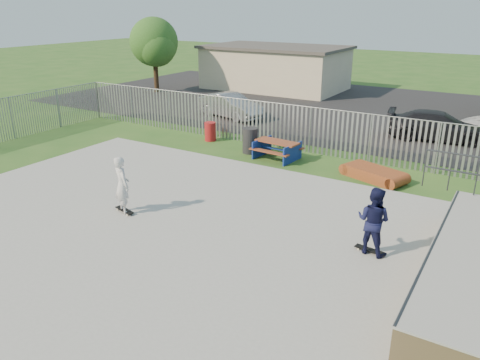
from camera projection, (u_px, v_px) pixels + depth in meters
The scene contains 16 objects.
ground at pixel (153, 224), 13.75m from camera, with size 120.00×120.00×0.00m, color #2B5B1F.
concrete_slab at pixel (153, 222), 13.72m from camera, with size 15.00×12.00×0.15m, color #9D9D98.
fence at pixel (260, 157), 16.57m from camera, with size 26.04×16.02×2.00m.
picnic_table at pixel (277, 150), 19.48m from camera, with size 1.94×1.65×0.77m.
funbox at pixel (374, 174), 17.25m from camera, with size 2.28×1.65×0.41m.
trash_bin_red at pixel (210, 131), 22.08m from camera, with size 0.53×0.53×0.88m, color maroon.
trash_bin_grey at pixel (250, 140), 20.23m from camera, with size 0.66×0.66×1.10m, color #242326.
parking_lot at pixel (359, 109), 28.90m from camera, with size 40.00×18.00×0.02m, color black.
car_silver at pixel (230, 106), 26.49m from camera, with size 1.44×4.14×1.36m, color #9E9EA2.
car_dark at pixel (438, 126), 22.06m from camera, with size 1.88×4.63×1.34m, color black.
building at pixel (275, 67), 35.45m from camera, with size 10.40×6.40×3.20m.
tree_left at pixel (154, 42), 33.35m from camera, with size 3.44×3.44×5.31m.
skateboard_a at pixel (370, 251), 11.88m from camera, with size 0.82×0.31×0.08m.
skateboard_b at pixel (125, 211), 14.19m from camera, with size 0.82×0.39×0.08m.
skater_navy at pixel (373, 221), 11.59m from camera, with size 0.86×0.67×1.76m, color #121539.
skater_white at pixel (122, 185), 13.89m from camera, with size 0.64×0.42×1.76m, color silver.
Camera 1 is at (8.68, -9.24, 6.05)m, focal length 35.00 mm.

